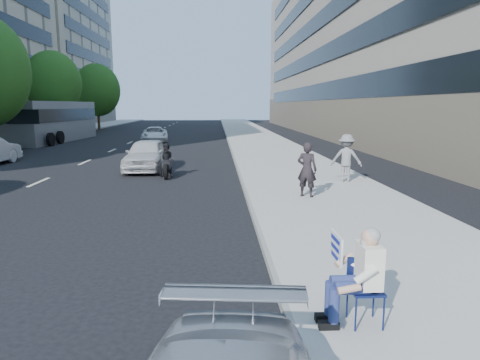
{
  "coord_description": "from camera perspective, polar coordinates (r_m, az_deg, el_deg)",
  "views": [
    {
      "loc": [
        0.48,
        -8.92,
        2.98
      ],
      "look_at": [
        1.08,
        1.84,
        1.09
      ],
      "focal_mm": 32.0,
      "sensor_mm": 36.0,
      "label": 1
    }
  ],
  "objects": [
    {
      "name": "near_sidewalk",
      "position": [
        29.27,
        3.76,
        4.21
      ],
      "size": [
        5.0,
        120.0,
        0.15
      ],
      "primitive_type": "cube",
      "color": "#A9A79E",
      "rests_on": "ground"
    },
    {
      "name": "near_building",
      "position": [
        44.68,
        19.62,
        18.42
      ],
      "size": [
        14.0,
        70.0,
        20.0
      ],
      "primitive_type": "cube",
      "color": "gray",
      "rests_on": "ground"
    },
    {
      "name": "ground",
      "position": [
        9.41,
        -6.01,
        -8.58
      ],
      "size": [
        160.0,
        160.0,
        0.0
      ],
      "primitive_type": "plane",
      "color": "black",
      "rests_on": "ground"
    },
    {
      "name": "tree_far_d",
      "position": [
        41.46,
        -23.68,
        11.75
      ],
      "size": [
        4.8,
        4.8,
        7.65
      ],
      "color": "#382616",
      "rests_on": "ground"
    },
    {
      "name": "tree_far_e",
      "position": [
        54.81,
        -18.53,
        11.31
      ],
      "size": [
        5.4,
        5.4,
        7.89
      ],
      "color": "#382616",
      "rests_on": "ground"
    },
    {
      "name": "far_bldg_north",
      "position": [
        77.97,
        -27.42,
        16.98
      ],
      "size": [
        22.0,
        28.0,
        28.0
      ],
      "primitive_type": "cube",
      "color": "#C8B596",
      "rests_on": "ground"
    },
    {
      "name": "motorcycle",
      "position": [
        18.18,
        -9.64,
        2.38
      ],
      "size": [
        0.7,
        2.04,
        1.42
      ],
      "rotation": [
        0.0,
        0.0,
        0.01
      ],
      "color": "black",
      "rests_on": "ground"
    },
    {
      "name": "seated_protester",
      "position": [
        5.83,
        15.41,
        -11.6
      ],
      "size": [
        0.83,
        1.11,
        1.31
      ],
      "color": "#121D52",
      "rests_on": "near_sidewalk"
    },
    {
      "name": "pedestrian_woman",
      "position": [
        13.46,
        8.92,
        1.38
      ],
      "size": [
        0.74,
        0.66,
        1.71
      ],
      "primitive_type": "imported",
      "rotation": [
        0.0,
        0.0,
        2.65
      ],
      "color": "black",
      "rests_on": "near_sidewalk"
    },
    {
      "name": "bus",
      "position": [
        39.23,
        -23.46,
        7.15
      ],
      "size": [
        3.48,
        12.22,
        3.3
      ],
      "rotation": [
        0.0,
        0.0,
        -0.08
      ],
      "color": "slate",
      "rests_on": "ground"
    },
    {
      "name": "white_sedan_far",
      "position": [
        36.13,
        -11.29,
        5.98
      ],
      "size": [
        2.58,
        4.65,
        1.23
      ],
      "primitive_type": "imported",
      "rotation": [
        0.0,
        0.0,
        0.13
      ],
      "color": "white",
      "rests_on": "ground"
    },
    {
      "name": "white_sedan_near",
      "position": [
        20.31,
        -12.32,
        3.33
      ],
      "size": [
        1.84,
        4.31,
        1.45
      ],
      "primitive_type": "imported",
      "rotation": [
        0.0,
        0.0,
        -0.03
      ],
      "color": "silver",
      "rests_on": "ground"
    },
    {
      "name": "jogger",
      "position": [
        16.51,
        14.0,
        2.87
      ],
      "size": [
        1.3,
        1.0,
        1.77
      ],
      "primitive_type": "imported",
      "rotation": [
        0.0,
        0.0,
        2.8
      ],
      "color": "slate",
      "rests_on": "near_sidewalk"
    }
  ]
}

